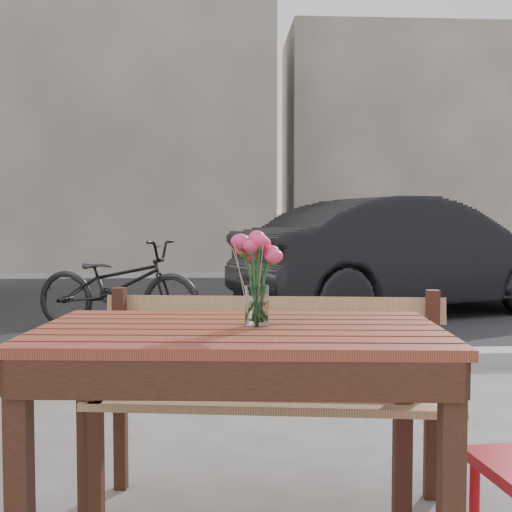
{
  "coord_description": "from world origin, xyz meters",
  "views": [
    {
      "loc": [
        -0.29,
        -1.83,
        1.11
      ],
      "look_at": [
        -0.17,
        0.24,
        1.0
      ],
      "focal_mm": 45.0,
      "sensor_mm": 36.0,
      "label": 1
    }
  ],
  "objects": [
    {
      "name": "parked_car",
      "position": [
        2.02,
        5.86,
        0.7
      ],
      "size": [
        4.5,
        2.82,
        1.4
      ],
      "primitive_type": "imported",
      "rotation": [
        0.0,
        0.0,
        1.91
      ],
      "color": "black",
      "rests_on": "ground"
    },
    {
      "name": "bicycle",
      "position": [
        -1.33,
        4.75,
        0.47
      ],
      "size": [
        1.9,
        1.15,
        0.94
      ],
      "primitive_type": "imported",
      "rotation": [
        0.0,
        0.0,
        1.25
      ],
      "color": "black",
      "rests_on": "ground"
    },
    {
      "name": "street",
      "position": [
        0.0,
        5.06,
        0.03
      ],
      "size": [
        30.0,
        8.12,
        0.12
      ],
      "color": "black",
      "rests_on": "ground"
    },
    {
      "name": "main_vase",
      "position": [
        -0.17,
        0.19,
        0.97
      ],
      "size": [
        0.16,
        0.16,
        0.3
      ],
      "color": "white",
      "rests_on": "main_table"
    },
    {
      "name": "backdrop_buildings",
      "position": [
        0.17,
        14.4,
        3.6
      ],
      "size": [
        15.5,
        4.0,
        8.0
      ],
      "color": "slate",
      "rests_on": "ground"
    },
    {
      "name": "main_bench",
      "position": [
        -0.08,
        0.66,
        0.52
      ],
      "size": [
        1.43,
        0.59,
        0.86
      ],
      "rotation": [
        0.0,
        0.0,
        -0.13
      ],
      "color": "#9F7152",
      "rests_on": "ground"
    },
    {
      "name": "main_table",
      "position": [
        -0.22,
        0.17,
        0.65
      ],
      "size": [
        1.33,
        0.84,
        0.78
      ],
      "rotation": [
        0.0,
        0.0,
        -0.08
      ],
      "color": "maroon",
      "rests_on": "ground"
    }
  ]
}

